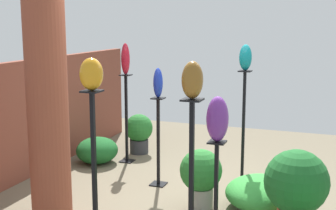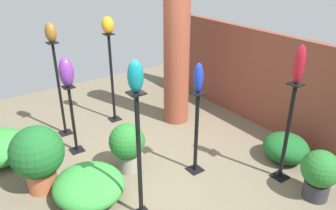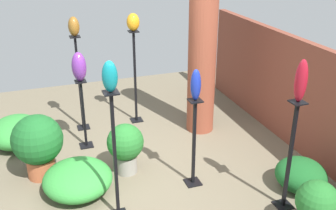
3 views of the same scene
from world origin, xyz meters
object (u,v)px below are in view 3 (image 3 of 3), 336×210
at_px(pedestal_teal, 115,162).
at_px(potted_plant_near_pillar, 38,143).
at_px(art_vase_amber, 133,22).
at_px(pedestal_ruby, 289,161).
at_px(brick_pillar, 202,48).
at_px(art_vase_cobalt, 196,85).
at_px(art_vase_bronze, 74,26).
at_px(art_vase_teal, 110,76).
at_px(pedestal_cobalt, 194,147).
at_px(art_vase_violet, 79,67).
at_px(pedestal_violet, 84,117).
at_px(pedestal_bronze, 80,87).
at_px(art_vase_ruby, 301,81).
at_px(potted_plant_walkway_edge, 125,145).
at_px(pedestal_amber, 135,81).
at_px(potted_plant_front_left, 317,206).

height_order(pedestal_teal, potted_plant_near_pillar, pedestal_teal).
relative_size(art_vase_amber, potted_plant_near_pillar, 0.32).
bearing_deg(pedestal_ruby, brick_pillar, -176.55).
bearing_deg(art_vase_cobalt, art_vase_bronze, -151.62).
bearing_deg(art_vase_teal, pedestal_ruby, 75.77).
distance_m(pedestal_cobalt, art_vase_violet, 2.01).
xyz_separation_m(brick_pillar, pedestal_violet, (-0.04, -1.89, -0.91)).
relative_size(art_vase_bronze, art_vase_teal, 0.91).
height_order(pedestal_bronze, art_vase_ruby, art_vase_ruby).
bearing_deg(art_vase_violet, art_vase_ruby, 41.94).
height_order(pedestal_violet, potted_plant_walkway_edge, pedestal_violet).
xyz_separation_m(pedestal_amber, pedestal_bronze, (-0.02, -0.92, -0.01)).
height_order(pedestal_amber, pedestal_violet, pedestal_amber).
bearing_deg(pedestal_cobalt, pedestal_ruby, 46.77).
xyz_separation_m(pedestal_cobalt, pedestal_amber, (-2.06, -0.21, 0.19)).
xyz_separation_m(pedestal_amber, art_vase_teal, (2.38, -0.86, 0.98)).
height_order(brick_pillar, art_vase_ruby, brick_pillar).
relative_size(brick_pillar, pedestal_amber, 1.75).
bearing_deg(potted_plant_front_left, art_vase_ruby, -177.70).
height_order(pedestal_amber, pedestal_bronze, pedestal_amber).
bearing_deg(art_vase_amber, potted_plant_walkway_edge, -20.05).
relative_size(pedestal_ruby, potted_plant_near_pillar, 1.54).
height_order(pedestal_bronze, pedestal_teal, pedestal_bronze).
xyz_separation_m(art_vase_cobalt, art_vase_amber, (-2.06, -0.21, 0.35)).
bearing_deg(potted_plant_near_pillar, pedestal_cobalt, 65.78).
bearing_deg(potted_plant_walkway_edge, pedestal_cobalt, 53.64).
bearing_deg(art_vase_amber, art_vase_teal, -19.95).
bearing_deg(pedestal_ruby, pedestal_bronze, -145.59).
bearing_deg(art_vase_teal, potted_plant_near_pillar, -145.41).
bearing_deg(potted_plant_walkway_edge, art_vase_bronze, -166.37).
bearing_deg(art_vase_amber, art_vase_ruby, 20.26).
relative_size(pedestal_ruby, pedestal_teal, 0.88).
distance_m(pedestal_bronze, potted_plant_near_pillar, 1.47).
bearing_deg(pedestal_violet, potted_plant_front_left, 36.51).
height_order(potted_plant_near_pillar, potted_plant_front_left, potted_plant_near_pillar).
xyz_separation_m(pedestal_teal, art_vase_cobalt, (-0.31, 1.07, 0.66)).
relative_size(pedestal_cobalt, art_vase_violet, 2.78).
distance_m(pedestal_teal, art_vase_ruby, 2.17).
bearing_deg(art_vase_bronze, art_vase_ruby, 34.41).
bearing_deg(art_vase_ruby, art_vase_bronze, -145.59).
xyz_separation_m(pedestal_bronze, potted_plant_front_left, (3.40, 2.00, -0.36)).
distance_m(pedestal_teal, art_vase_teal, 1.00).
xyz_separation_m(pedestal_amber, potted_plant_near_pillar, (1.23, -1.65, -0.23)).
xyz_separation_m(art_vase_amber, art_vase_violet, (0.61, -0.97, -0.45)).
distance_m(brick_pillar, art_vase_amber, 1.18).
height_order(art_vase_ruby, potted_plant_near_pillar, art_vase_ruby).
distance_m(pedestal_ruby, pedestal_teal, 1.98).
distance_m(pedestal_ruby, art_vase_cobalt, 1.39).
bearing_deg(art_vase_bronze, art_vase_teal, 1.40).
bearing_deg(art_vase_teal, art_vase_cobalt, 106.23).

